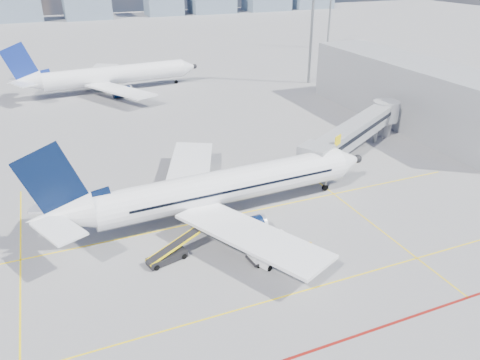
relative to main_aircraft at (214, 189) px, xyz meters
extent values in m
plane|color=gray|center=(0.64, -8.62, -3.22)|extent=(420.00, 420.00, 0.00)
cube|color=yellow|center=(0.64, -0.62, -3.22)|extent=(60.00, 0.18, 0.01)
cube|color=yellow|center=(0.64, -14.62, -3.22)|extent=(80.00, 0.15, 0.01)
cube|color=yellow|center=(14.64, -6.62, -3.22)|extent=(0.15, 28.00, 0.01)
cube|color=yellow|center=(-19.36, -0.62, -3.22)|extent=(0.15, 30.00, 0.01)
cube|color=maroon|center=(0.64, -20.62, -3.22)|extent=(90.00, 0.25, 0.01)
cube|color=#9B9FA4|center=(22.89, 7.53, 0.68)|extent=(20.84, 13.93, 2.60)
cube|color=black|center=(22.89, 7.53, 0.88)|extent=(20.52, 13.82, 0.55)
cube|color=#9B9FA4|center=(13.34, 1.88, 0.68)|extent=(4.49, 4.56, 3.00)
cube|color=black|center=(17.64, 4.18, -2.87)|extent=(2.20, 1.00, 0.70)
cylinder|color=slate|center=(17.64, 4.18, -1.52)|extent=(0.56, 0.56, 2.70)
cylinder|color=slate|center=(29.64, 11.38, -1.27)|extent=(0.60, 0.60, 3.90)
cylinder|color=#9B9FA4|center=(32.64, 13.38, 0.68)|extent=(4.00, 4.00, 3.00)
cylinder|color=gray|center=(32.64, 13.38, -1.27)|extent=(2.40, 2.40, 3.90)
cube|color=yellow|center=(16.14, 1.68, 2.48)|extent=(1.26, 0.82, 1.20)
cube|color=#9B9FA4|center=(40.64, 17.38, 1.78)|extent=(10.00, 42.00, 10.00)
cube|color=black|center=(35.84, 17.38, 1.78)|extent=(0.25, 40.00, 4.50)
cylinder|color=slate|center=(38.64, 46.38, 9.28)|extent=(0.56, 0.56, 25.00)
cylinder|color=slate|center=(65.64, 81.38, 9.28)|extent=(0.56, 0.56, 25.00)
cube|color=slate|center=(-19.49, 181.38, 3.53)|extent=(17.66, 8.58, 13.51)
cube|color=slate|center=(7.46, 181.38, 4.05)|extent=(19.08, 15.88, 14.56)
cylinder|color=white|center=(1.62, 0.06, 0.08)|extent=(28.04, 4.73, 3.63)
cone|color=white|center=(17.24, 0.68, 0.08)|extent=(3.49, 3.76, 3.63)
sphere|color=black|center=(18.54, 0.73, 0.08)|extent=(1.06, 1.06, 1.02)
cone|color=white|center=(-15.30, -0.60, 0.59)|extent=(6.09, 3.86, 3.63)
cube|color=black|center=(16.03, 0.63, 0.59)|extent=(1.45, 1.45, 0.42)
cube|color=white|center=(-0.11, 8.38, -0.92)|extent=(10.19, 16.06, 0.54)
cube|color=white|center=(0.56, -8.36, -0.92)|extent=(11.14, 15.91, 0.54)
cylinder|color=#071434|center=(0.94, 5.44, -2.08)|extent=(3.43, 2.27, 2.14)
cylinder|color=#071434|center=(1.37, -5.35, -2.08)|extent=(3.43, 2.27, 2.14)
cylinder|color=#B9BBC0|center=(2.71, 5.51, -2.08)|extent=(0.41, 2.21, 2.20)
cylinder|color=#B9BBC0|center=(3.13, -5.28, -2.08)|extent=(0.41, 2.21, 2.20)
cube|color=#071434|center=(-15.30, -0.60, 3.80)|extent=(6.38, 0.55, 7.93)
cube|color=#071434|center=(-13.07, -0.52, 1.57)|extent=(5.26, 0.49, 2.00)
cube|color=white|center=(-15.79, 2.36, 0.91)|extent=(4.39, 5.85, 0.20)
cube|color=white|center=(-15.56, -3.59, 0.91)|extent=(4.69, 5.90, 0.20)
cylinder|color=slate|center=(14.17, 0.56, -2.32)|extent=(0.29, 0.29, 1.80)
cylinder|color=black|center=(14.17, 0.56, -2.84)|extent=(0.77, 0.31, 0.76)
cylinder|color=slate|center=(0.59, 2.44, -2.42)|extent=(0.33, 0.33, 1.60)
cylinder|color=black|center=(0.59, 2.44, -2.72)|extent=(1.02, 0.69, 1.00)
cylinder|color=slate|center=(0.79, -2.39, -2.42)|extent=(0.33, 0.33, 1.60)
cylinder|color=black|center=(0.79, -2.39, -2.72)|extent=(1.02, 0.69, 1.00)
cube|color=black|center=(2.01, 1.88, 0.36)|extent=(22.88, 1.00, 0.24)
cube|color=black|center=(2.16, -1.71, 0.36)|extent=(22.88, 1.00, 0.24)
cylinder|color=white|center=(-0.97, 55.98, 0.08)|extent=(28.61, 5.94, 3.69)
cone|color=white|center=(14.89, 57.25, 0.08)|extent=(3.69, 3.95, 3.69)
sphere|color=black|center=(16.21, 57.35, 0.08)|extent=(1.12, 1.12, 1.04)
cone|color=white|center=(-18.14, 54.61, 0.60)|extent=(6.33, 4.16, 3.69)
cube|color=black|center=(13.66, 57.15, 0.60)|extent=(1.53, 1.53, 0.43)
cube|color=white|center=(-3.06, 64.36, -0.94)|extent=(9.85, 16.37, 0.55)
cube|color=white|center=(-1.71, 47.37, -0.94)|extent=(11.80, 16.08, 0.55)
cylinder|color=#071434|center=(-1.88, 61.42, -2.12)|extent=(3.57, 2.44, 2.18)
cylinder|color=#071434|center=(-1.00, 50.47, -2.12)|extent=(3.57, 2.44, 2.18)
cylinder|color=#B9BBC0|center=(-0.08, 61.56, -2.12)|extent=(0.51, 2.25, 2.23)
cylinder|color=#B9BBC0|center=(0.79, 50.61, -2.12)|extent=(0.51, 2.25, 2.23)
cube|color=navy|center=(-18.14, 54.61, 3.86)|extent=(6.49, 0.82, 8.07)
cube|color=navy|center=(-15.88, 54.79, 1.59)|extent=(5.35, 0.71, 2.04)
cube|color=white|center=(-18.76, 57.60, 0.93)|extent=(4.30, 5.91, 0.21)
cube|color=white|center=(-18.28, 51.56, 0.93)|extent=(4.91, 6.01, 0.21)
cylinder|color=black|center=(-2.11, 58.36, -2.72)|extent=(1.05, 0.73, 1.00)
cylinder|color=black|center=(-1.72, 53.45, -2.72)|extent=(1.05, 0.73, 1.00)
cylinder|color=black|center=(11.77, 57.00, -2.84)|extent=(0.78, 0.34, 0.76)
cube|color=white|center=(1.65, -10.13, -2.64)|extent=(2.66, 2.14, 0.85)
cube|color=white|center=(1.26, -10.31, -2.00)|extent=(1.48, 1.55, 0.64)
cube|color=black|center=(1.26, -10.31, -1.79)|extent=(1.36, 1.46, 0.37)
cylinder|color=black|center=(1.12, -11.02, -2.93)|extent=(0.64, 0.46, 0.59)
cylinder|color=black|center=(0.63, -9.96, -2.93)|extent=(0.64, 0.46, 0.59)
cylinder|color=black|center=(2.66, -10.30, -2.93)|extent=(0.64, 0.46, 0.59)
cylinder|color=black|center=(2.17, -9.24, -2.93)|extent=(0.64, 0.46, 0.59)
cube|color=black|center=(1.90, -9.31, -2.87)|extent=(4.17, 2.19, 0.20)
cube|color=white|center=(0.91, -9.42, -1.89)|extent=(1.89, 1.84, 1.72)
cube|color=white|center=(2.90, -9.21, -1.89)|extent=(1.89, 1.84, 1.72)
cylinder|color=black|center=(0.44, -10.25, -3.05)|extent=(0.37, 0.19, 0.36)
cylinder|color=black|center=(0.27, -8.70, -3.05)|extent=(0.37, 0.19, 0.36)
cylinder|color=black|center=(3.53, -9.92, -3.05)|extent=(0.37, 0.19, 0.36)
cylinder|color=black|center=(3.37, -8.38, -3.05)|extent=(0.37, 0.19, 0.36)
cube|color=black|center=(-6.88, -6.06, -2.82)|extent=(3.96, 2.23, 0.62)
cube|color=black|center=(-6.19, -5.88, -1.89)|extent=(5.40, 2.20, 1.64)
cube|color=yellow|center=(-6.32, -5.41, -1.89)|extent=(5.21, 1.41, 1.71)
cube|color=yellow|center=(-6.07, -6.36, -1.89)|extent=(5.21, 1.41, 1.71)
cylinder|color=black|center=(-8.11, -7.02, -2.96)|extent=(0.57, 0.34, 0.53)
cylinder|color=black|center=(-8.42, -5.82, -2.96)|extent=(0.57, 0.34, 0.53)
cylinder|color=black|center=(-5.35, -6.31, -2.96)|extent=(0.57, 0.34, 0.53)
cylinder|color=black|center=(-5.66, -5.10, -2.96)|extent=(0.57, 0.34, 0.53)
imported|color=yellow|center=(5.57, -10.49, -2.41)|extent=(0.40, 0.60, 1.64)
camera|label=1|loc=(-14.44, -41.33, 22.26)|focal=35.00mm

